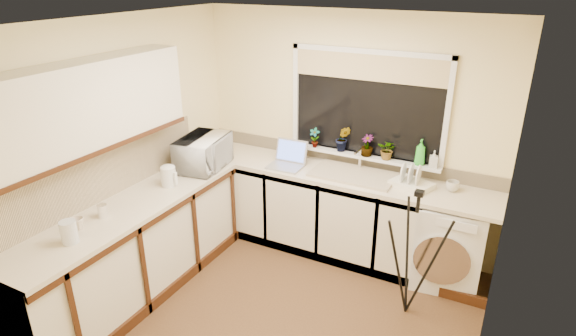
{
  "coord_description": "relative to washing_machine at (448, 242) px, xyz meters",
  "views": [
    {
      "loc": [
        1.61,
        -2.91,
        2.79
      ],
      "look_at": [
        -0.19,
        0.55,
        1.15
      ],
      "focal_mm": 29.54,
      "sensor_mm": 36.0,
      "label": 1
    }
  ],
  "objects": [
    {
      "name": "wall_front",
      "position": [
        -1.18,
        -2.69,
        0.81
      ],
      "size": [
        3.2,
        0.0,
        3.2
      ],
      "primitive_type": "plane",
      "rotation": [
        -1.57,
        0.0,
        0.0
      ],
      "color": "#F8E3A5",
      "rests_on": "ground"
    },
    {
      "name": "dish_rack",
      "position": [
        -0.4,
        0.02,
        0.51
      ],
      "size": [
        0.43,
        0.37,
        0.05
      ],
      "primitive_type": "cube",
      "rotation": [
        0.0,
        0.0,
        -0.36
      ],
      "color": "white",
      "rests_on": "worktop_back"
    },
    {
      "name": "window_blind",
      "position": [
        -0.98,
        0.27,
        1.51
      ],
      "size": [
        1.5,
        0.02,
        0.25
      ],
      "primitive_type": "cube",
      "color": "tan",
      "rests_on": "wall_back"
    },
    {
      "name": "base_cabinet_back",
      "position": [
        -1.5,
        0.01,
        0.01
      ],
      "size": [
        2.55,
        0.6,
        0.86
      ],
      "primitive_type": "cube",
      "color": "silver",
      "rests_on": "floor"
    },
    {
      "name": "soap_bottle_clear",
      "position": [
        -0.26,
        0.22,
        0.72
      ],
      "size": [
        0.09,
        0.09,
        0.17
      ],
      "primitive_type": "imported",
      "rotation": [
        0.0,
        0.0,
        0.18
      ],
      "color": "#999999",
      "rests_on": "windowsill"
    },
    {
      "name": "splashback_left",
      "position": [
        -2.76,
        -1.49,
        0.71
      ],
      "size": [
        0.02,
        2.4,
        0.45
      ],
      "primitive_type": "cube",
      "color": "beige",
      "rests_on": "wall_left"
    },
    {
      "name": "plant_a",
      "position": [
        -1.49,
        0.21,
        0.74
      ],
      "size": [
        0.12,
        0.09,
        0.21
      ],
      "primitive_type": "imported",
      "rotation": [
        0.0,
        0.0,
        0.09
      ],
      "color": "#999999",
      "rests_on": "windowsill"
    },
    {
      "name": "upper_cabinet",
      "position": [
        -2.62,
        -1.64,
        1.38
      ],
      "size": [
        0.28,
        1.9,
        0.7
      ],
      "primitive_type": "cube",
      "color": "silver",
      "rests_on": "wall_left"
    },
    {
      "name": "worktop_back",
      "position": [
        -1.18,
        0.01,
        0.46
      ],
      "size": [
        3.2,
        0.6,
        0.04
      ],
      "primitive_type": "cube",
      "color": "beige",
      "rests_on": "base_cabinet_back"
    },
    {
      "name": "windowsill",
      "position": [
        -0.98,
        0.24,
        0.62
      ],
      "size": [
        1.6,
        0.14,
        0.03
      ],
      "primitive_type": "cube",
      "color": "white",
      "rests_on": "wall_back"
    },
    {
      "name": "wall_right",
      "position": [
        0.42,
        -1.19,
        0.81
      ],
      "size": [
        0.0,
        3.0,
        3.0
      ],
      "primitive_type": "plane",
      "rotation": [
        1.57,
        0.0,
        -1.57
      ],
      "color": "#F8E3A5",
      "rests_on": "ground"
    },
    {
      "name": "worktop_left",
      "position": [
        -2.48,
        -1.49,
        0.46
      ],
      "size": [
        0.6,
        2.4,
        0.04
      ],
      "primitive_type": "cube",
      "color": "beige",
      "rests_on": "base_cabinet_left"
    },
    {
      "name": "plant_d",
      "position": [
        -0.71,
        0.23,
        0.73
      ],
      "size": [
        0.2,
        0.17,
        0.2
      ],
      "primitive_type": "imported",
      "rotation": [
        0.0,
        0.0,
        -0.08
      ],
      "color": "#999999",
      "rests_on": "windowsill"
    },
    {
      "name": "plant_b",
      "position": [
        -1.19,
        0.24,
        0.77
      ],
      "size": [
        0.18,
        0.16,
        0.27
      ],
      "primitive_type": "imported",
      "rotation": [
        0.0,
        0.0,
        0.28
      ],
      "color": "#999999",
      "rests_on": "windowsill"
    },
    {
      "name": "cup_back",
      "position": [
        -0.05,
        0.11,
        0.53
      ],
      "size": [
        0.14,
        0.14,
        0.1
      ],
      "primitive_type": "imported",
      "rotation": [
        0.0,
        0.0,
        -0.2
      ],
      "color": "beige",
      "rests_on": "worktop_back"
    },
    {
      "name": "kettle",
      "position": [
        -2.44,
        -1.01,
        0.57
      ],
      "size": [
        0.14,
        0.14,
        0.18
      ],
      "primitive_type": "cylinder",
      "color": "silver",
      "rests_on": "worktop_left"
    },
    {
      "name": "cup_left",
      "position": [
        -2.53,
        -1.97,
        0.53
      ],
      "size": [
        0.14,
        0.14,
        0.1
      ],
      "primitive_type": "imported",
      "rotation": [
        0.0,
        0.0,
        -0.39
      ],
      "color": "beige",
      "rests_on": "worktop_left"
    },
    {
      "name": "ceiling",
      "position": [
        -1.18,
        -1.19,
        2.03
      ],
      "size": [
        3.2,
        3.2,
        0.0
      ],
      "primitive_type": "plane",
      "rotation": [
        3.14,
        0.0,
        0.0
      ],
      "color": "white",
      "rests_on": "ground"
    },
    {
      "name": "soap_bottle_green",
      "position": [
        -0.39,
        0.23,
        0.76
      ],
      "size": [
        0.1,
        0.1,
        0.26
      ],
      "primitive_type": "imported",
      "rotation": [
        0.0,
        0.0,
        0.01
      ],
      "color": "green",
      "rests_on": "windowsill"
    },
    {
      "name": "steel_jar",
      "position": [
        -2.52,
        -1.74,
        0.54
      ],
      "size": [
        0.08,
        0.08,
        0.11
      ],
      "primitive_type": "cylinder",
      "color": "white",
      "rests_on": "worktop_left"
    },
    {
      "name": "splashback_back",
      "position": [
        -1.18,
        0.3,
        0.55
      ],
      "size": [
        3.2,
        0.02,
        0.14
      ],
      "primitive_type": "cube",
      "color": "beige",
      "rests_on": "wall_back"
    },
    {
      "name": "microwave",
      "position": [
        -2.42,
        -0.49,
        0.64
      ],
      "size": [
        0.49,
        0.65,
        0.33
      ],
      "primitive_type": "imported",
      "rotation": [
        0.0,
        0.0,
        1.73
      ],
      "color": "white",
      "rests_on": "worktop_left"
    },
    {
      "name": "window_glass",
      "position": [
        -0.98,
        0.3,
        1.13
      ],
      "size": [
        1.5,
        0.02,
        1.0
      ],
      "primitive_type": "cube",
      "color": "black",
      "rests_on": "wall_back"
    },
    {
      "name": "laptop",
      "position": [
        -1.68,
        -0.04,
        0.55
      ],
      "size": [
        0.36,
        0.34,
        0.25
      ],
      "rotation": [
        0.0,
        0.0,
        0.03
      ],
      "color": "#9C9CA4",
      "rests_on": "worktop_back"
    },
    {
      "name": "base_cabinet_left",
      "position": [
        -2.48,
        -1.49,
        0.01
      ],
      "size": [
        0.54,
        2.4,
        0.86
      ],
      "primitive_type": "cube",
      "color": "silver",
      "rests_on": "floor"
    },
    {
      "name": "tripod",
      "position": [
        -0.2,
        -0.63,
        0.17
      ],
      "size": [
        0.61,
        0.61,
        1.18
      ],
      "primitive_type": null,
      "rotation": [
        0.0,
        0.0,
        -0.05
      ],
      "color": "black",
      "rests_on": "floor"
    },
    {
      "name": "wall_left",
      "position": [
        -2.78,
        -1.19,
        0.81
      ],
      "size": [
        0.0,
        3.0,
        3.0
      ],
      "primitive_type": "plane",
      "rotation": [
        1.57,
        0.0,
        1.57
      ],
      "color": "#F8E3A5",
      "rests_on": "ground"
    },
    {
      "name": "faucet",
      "position": [
        -0.98,
        0.19,
        0.6
      ],
      "size": [
        0.03,
        0.03,
        0.24
      ],
      "primitive_type": "cylinder",
      "color": "silver",
      "rests_on": "worktop_back"
    },
    {
      "name": "washing_machine",
      "position": [
        0.0,
        0.0,
        0.0
      ],
      "size": [
        0.66,
        0.64,
        0.84
      ],
      "primitive_type": "cube",
      "rotation": [
        0.0,
        0.0,
        0.12
      ],
      "color": "white",
      "rests_on": "floor"
    },
    {
      "name": "wall_back",
      "position": [
        -1.18,
        0.31,
        0.81
      ],
      "size": [
        3.2,
        0.0,
        3.2
      ],
      "primitive_type": "plane",
      "rotation": [
        1.57,
        0.0,
        0.0
      ],
      "color": "#F8E3A5",
      "rests_on": "ground"
    },
    {
      "name": "sink",
      "position": [
        -0.98,
        0.01,
        0.49
      ],
      "size": [
        0.82,
        0.46,
        0.03
      ],
      "primitive_type": "cube",
      "color": "tan",
      "rests_on": "worktop_back"
    },
    {
      "name": "glass_jug",
      "position": [
        -2.42,
        -2.14,
        0.57
      ],
      "size": [
        0.12,
        0.12,
        0.18
      ],
      "primitive_type": "cylinder",
      "color": "silver",
      "rests_on": "worktop_left"
    },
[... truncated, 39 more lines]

